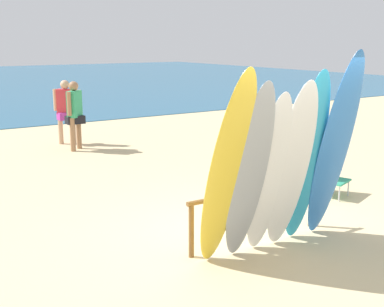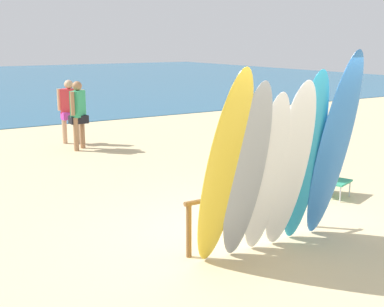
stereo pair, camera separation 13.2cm
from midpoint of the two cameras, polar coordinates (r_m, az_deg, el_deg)
ground at (r=19.95m, az=-18.99°, el=3.84°), size 60.00×60.00×0.00m
surfboard_rack at (r=7.18m, az=7.40°, el=-5.28°), size 2.23×0.07×0.74m
surfboard_yellow_0 at (r=6.06m, az=4.16°, el=-1.93°), size 0.62×0.82×2.45m
surfboard_grey_1 at (r=6.29m, az=6.60°, el=-2.22°), size 0.54×0.71×2.28m
surfboard_white_2 at (r=6.56m, az=8.70°, el=-2.34°), size 0.55×0.68×2.14m
surfboard_white_3 at (r=6.75m, az=11.18°, el=-1.45°), size 0.61×0.70×2.26m
surfboard_teal_4 at (r=7.04m, az=12.80°, el=-0.52°), size 0.57×0.64×2.37m
surfboard_blue_5 at (r=7.23m, az=15.72°, el=0.63°), size 0.57×0.77×2.61m
beachgoer_near_rack at (r=14.14m, az=-12.94°, el=4.94°), size 0.55×0.41×1.69m
beachgoer_midbeach at (r=13.31m, az=-12.05°, el=4.61°), size 0.50×0.48×1.72m
beach_chair_red at (r=10.91m, az=11.56°, el=-0.01°), size 0.62×0.76×0.82m
beach_chair_blue at (r=9.51m, az=14.79°, el=-2.00°), size 0.71×0.83×0.81m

